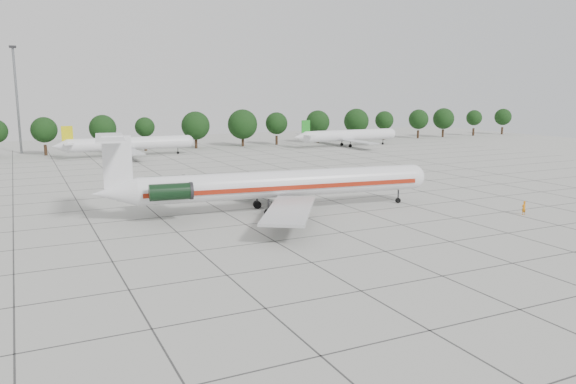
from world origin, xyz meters
The scene contains 8 objects.
ground centered at (0.00, 0.00, 0.00)m, with size 260.00×260.00×0.00m, color #A4A49D.
apron_joints centered at (0.00, 15.00, 0.01)m, with size 170.00×170.00×0.02m, color #383838.
main_airliner centered at (-3.07, 4.91, 3.57)m, with size 42.95×33.59×10.10m.
ground_crew centered at (24.88, -10.17, 0.86)m, with size 0.62×0.41×1.71m, color orange.
bg_airliner_c centered at (-7.49, 74.16, 2.91)m, with size 28.24×27.20×7.40m.
bg_airliner_d centered at (50.94, 72.38, 2.91)m, with size 28.24×27.20×7.40m.
tree_line centered at (-11.68, 85.00, 5.98)m, with size 249.86×8.44×10.22m.
floodlight_mast centered at (-30.00, 92.00, 14.28)m, with size 1.60×1.60×25.45m.
Camera 1 is at (-30.92, -58.41, 15.19)m, focal length 35.00 mm.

